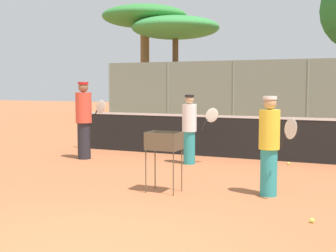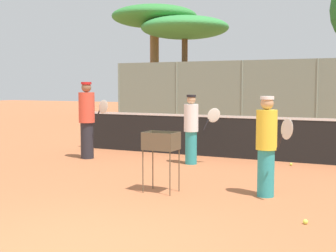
# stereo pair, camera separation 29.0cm
# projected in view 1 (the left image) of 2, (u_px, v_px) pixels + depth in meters

# --- Properties ---
(tennis_net) EXTENTS (9.90, 0.10, 1.07)m
(tennis_net) POSITION_uv_depth(u_px,v_px,m) (248.00, 137.00, 11.55)
(tennis_net) COLOR #26592D
(tennis_net) RESTS_ON ground_plane
(back_fence) EXTENTS (20.66, 0.08, 3.01)m
(back_fence) POSITION_uv_depth(u_px,v_px,m) (308.00, 93.00, 20.87)
(back_fence) COLOR gray
(back_fence) RESTS_ON ground_plane
(tree_0) EXTENTS (4.96, 4.96, 6.44)m
(tree_0) POSITION_uv_depth(u_px,v_px,m) (145.00, 19.00, 27.19)
(tree_0) COLOR brown
(tree_0) RESTS_ON ground_plane
(tree_1) EXTENTS (4.89, 4.89, 5.62)m
(tree_1) POSITION_uv_depth(u_px,v_px,m) (175.00, 29.00, 25.96)
(tree_1) COLOR brown
(tree_1) RESTS_ON ground_plane
(player_white_outfit) EXTENTS (0.73, 0.65, 1.65)m
(player_white_outfit) POSITION_uv_depth(u_px,v_px,m) (270.00, 144.00, 7.66)
(player_white_outfit) COLOR teal
(player_white_outfit) RESTS_ON ground_plane
(player_red_cap) EXTENTS (0.95, 0.39, 1.91)m
(player_red_cap) POSITION_uv_depth(u_px,v_px,m) (84.00, 119.00, 11.55)
(player_red_cap) COLOR #26262D
(player_red_cap) RESTS_ON ground_plane
(player_yellow_shirt) EXTENTS (0.83, 0.46, 1.61)m
(player_yellow_shirt) POSITION_uv_depth(u_px,v_px,m) (190.00, 128.00, 10.80)
(player_yellow_shirt) COLOR teal
(player_yellow_shirt) RESTS_ON ground_plane
(ball_cart) EXTENTS (0.56, 0.41, 1.04)m
(ball_cart) POSITION_uv_depth(u_px,v_px,m) (163.00, 146.00, 7.93)
(ball_cart) COLOR brown
(ball_cart) RESTS_ON ground_plane
(tennis_ball_1) EXTENTS (0.07, 0.07, 0.07)m
(tennis_ball_1) POSITION_uv_depth(u_px,v_px,m) (312.00, 220.00, 6.20)
(tennis_ball_1) COLOR #D1E54C
(tennis_ball_1) RESTS_ON ground_plane
(tennis_ball_4) EXTENTS (0.07, 0.07, 0.07)m
(tennis_ball_4) POSITION_uv_depth(u_px,v_px,m) (289.00, 164.00, 10.72)
(tennis_ball_4) COLOR #D1E54C
(tennis_ball_4) RESTS_ON ground_plane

